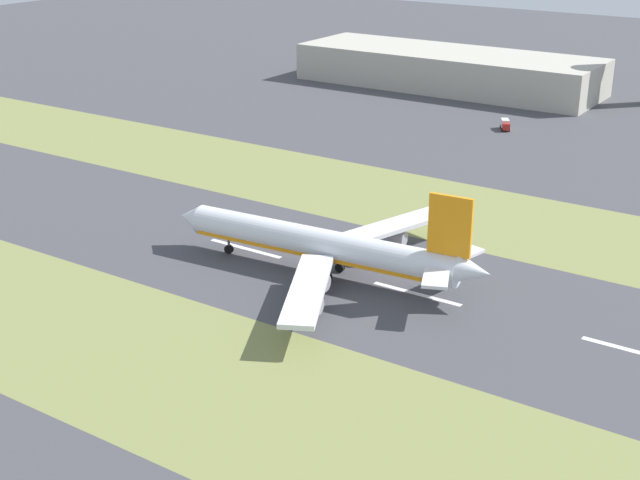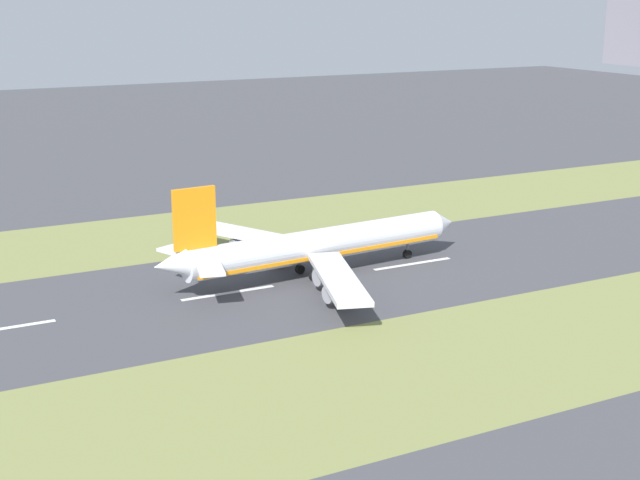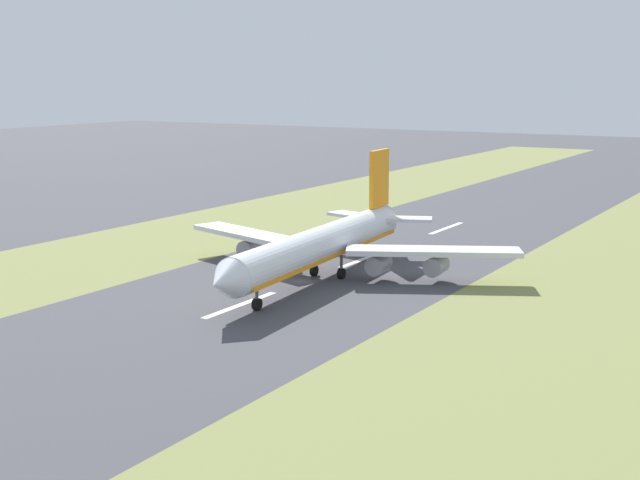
% 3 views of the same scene
% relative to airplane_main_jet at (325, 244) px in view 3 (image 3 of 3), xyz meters
% --- Properties ---
extents(ground_plane, '(800.00, 800.00, 0.00)m').
position_rel_airplane_main_jet_xyz_m(ground_plane, '(2.01, 4.00, -6.02)').
color(ground_plane, '#424247').
extents(grass_median_west, '(40.00, 600.00, 0.01)m').
position_rel_airplane_main_jet_xyz_m(grass_median_west, '(-42.99, 4.00, -6.02)').
color(grass_median_west, olive).
rests_on(grass_median_west, ground).
extents(grass_median_east, '(40.00, 600.00, 0.01)m').
position_rel_airplane_main_jet_xyz_m(grass_median_east, '(47.01, 4.00, -6.02)').
color(grass_median_east, olive).
rests_on(grass_median_east, ground).
extents(centreline_dash_near, '(1.20, 18.00, 0.01)m').
position_rel_airplane_main_jet_xyz_m(centreline_dash_near, '(2.01, -58.10, -6.01)').
color(centreline_dash_near, silver).
rests_on(centreline_dash_near, ground).
extents(centreline_dash_mid, '(1.20, 18.00, 0.01)m').
position_rel_airplane_main_jet_xyz_m(centreline_dash_mid, '(2.01, -18.10, -6.01)').
color(centreline_dash_mid, silver).
rests_on(centreline_dash_mid, ground).
extents(centreline_dash_far, '(1.20, 18.00, 0.01)m').
position_rel_airplane_main_jet_xyz_m(centreline_dash_far, '(2.01, 21.90, -6.01)').
color(centreline_dash_far, silver).
rests_on(centreline_dash_far, ground).
extents(airplane_main_jet, '(63.92, 67.22, 20.20)m').
position_rel_airplane_main_jet_xyz_m(airplane_main_jet, '(0.00, 0.00, 0.00)').
color(airplane_main_jet, silver).
rests_on(airplane_main_jet, ground).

